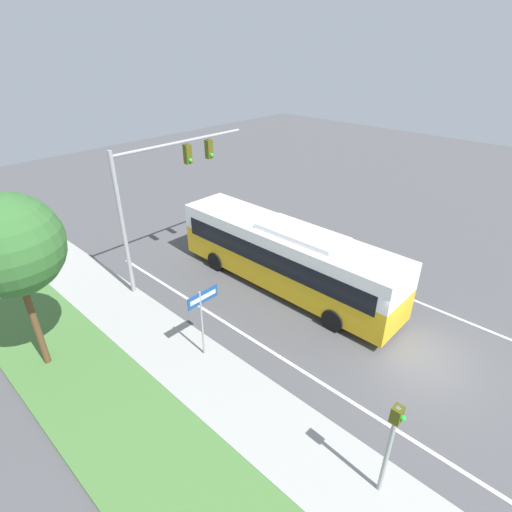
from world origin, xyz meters
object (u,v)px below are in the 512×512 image
Objects in this scene: street_sign at (203,311)px; bus at (285,254)px; signal_gantry at (161,184)px; pedestrian_signal at (391,438)px.

bus is at bearing 8.80° from street_sign.
signal_gantry reaches higher than bus.
street_sign is at bearing 87.80° from pedestrian_signal.
signal_gantry reaches higher than pedestrian_signal.
pedestrian_signal reaches higher than street_sign.
signal_gantry is at bearing 65.61° from street_sign.
street_sign is (-5.84, -0.90, 0.31)m from bus.
bus is 3.98× the size of street_sign.
signal_gantry is 2.48× the size of street_sign.
street_sign is at bearing -171.20° from bus.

